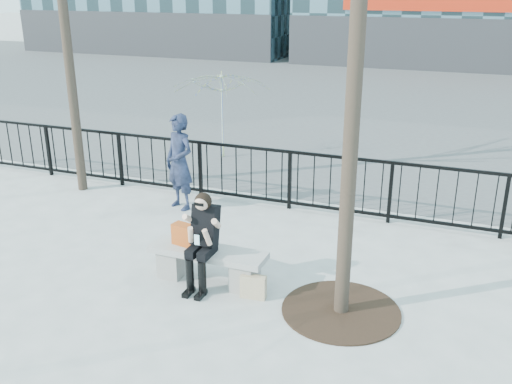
% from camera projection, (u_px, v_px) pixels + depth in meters
% --- Properties ---
extents(ground, '(120.00, 120.00, 0.00)m').
position_uv_depth(ground, '(208.00, 281.00, 7.93)').
color(ground, gray).
rests_on(ground, ground).
extents(street_surface, '(60.00, 23.00, 0.01)m').
position_uv_depth(street_surface, '(385.00, 95.00, 21.06)').
color(street_surface, '#474747').
rests_on(street_surface, ground).
extents(railing, '(14.00, 0.06, 1.10)m').
position_uv_depth(railing, '(279.00, 179.00, 10.37)').
color(railing, black).
rests_on(railing, ground).
extents(tree_grate, '(1.50, 1.50, 0.02)m').
position_uv_depth(tree_grate, '(341.00, 310.00, 7.19)').
color(tree_grate, black).
rests_on(tree_grate, ground).
extents(bench_main, '(1.65, 0.46, 0.49)m').
position_uv_depth(bench_main, '(208.00, 262.00, 7.83)').
color(bench_main, slate).
rests_on(bench_main, ground).
extents(seated_woman, '(0.50, 0.64, 1.34)m').
position_uv_depth(seated_woman, '(202.00, 242.00, 7.56)').
color(seated_woman, black).
rests_on(seated_woman, ground).
extents(handbag, '(0.39, 0.23, 0.30)m').
position_uv_depth(handbag, '(185.00, 235.00, 7.85)').
color(handbag, '#B64916').
rests_on(handbag, bench_main).
extents(shopping_bag, '(0.35, 0.15, 0.32)m').
position_uv_depth(shopping_bag, '(253.00, 287.00, 7.46)').
color(shopping_bag, beige).
rests_on(shopping_bag, ground).
extents(standing_man, '(0.75, 0.63, 1.75)m').
position_uv_depth(standing_man, '(180.00, 162.00, 10.23)').
color(standing_man, black).
rests_on(standing_man, ground).
extents(vendor_umbrella, '(2.25, 2.29, 2.04)m').
position_uv_depth(vendor_umbrella, '(221.00, 115.00, 13.18)').
color(vendor_umbrella, '#F3FB37').
rests_on(vendor_umbrella, ground).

